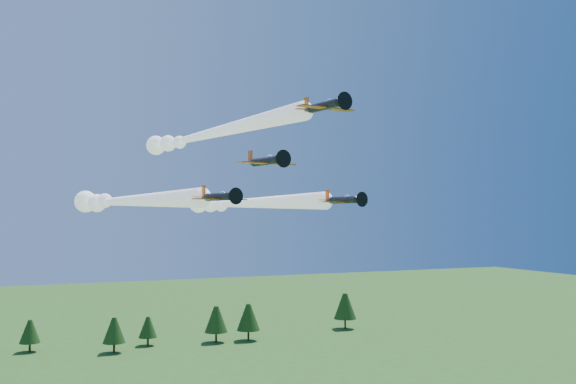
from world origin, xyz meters
name	(u,v)px	position (x,y,z in m)	size (l,w,h in m)	color
plane_lead	(206,135)	(-3.03, 25.62, 50.78)	(14.71, 59.20, 3.70)	black
plane_left	(125,201)	(-16.49, 23.12, 39.66)	(16.31, 45.93, 3.70)	black
plane_right	(242,203)	(4.06, 28.06, 39.58)	(14.33, 47.54, 3.70)	black
plane_slot	(266,161)	(-0.37, 5.67, 44.91)	(8.62, 9.43, 3.01)	black
treeline	(97,326)	(-9.39, 110.69, 6.74)	(154.92, 20.24, 11.85)	#382314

